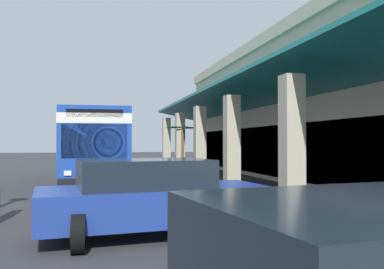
% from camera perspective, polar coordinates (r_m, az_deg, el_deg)
% --- Properties ---
extents(ground, '(120.00, 120.00, 0.00)m').
position_cam_1_polar(ground, '(19.86, 16.09, -6.27)').
color(ground, '#2D2D30').
extents(curb_strip, '(36.36, 0.50, 0.12)m').
position_cam_1_polar(curb_strip, '(18.37, -0.68, -6.54)').
color(curb_strip, '#9E998E').
rests_on(curb_strip, ground).
extents(plaza_building, '(30.60, 14.45, 7.22)m').
position_cam_1_polar(plaza_building, '(22.52, 24.02, 3.61)').
color(plaza_building, '#B2A88E').
rests_on(plaza_building, ground).
extents(transit_bus, '(11.28, 3.05, 3.34)m').
position_cam_1_polar(transit_bus, '(20.24, -12.81, -0.93)').
color(transit_bus, '#193D9E').
rests_on(transit_bus, ground).
extents(parked_sedan_blue, '(2.75, 4.57, 1.47)m').
position_cam_1_polar(parked_sedan_blue, '(8.12, -5.60, -8.51)').
color(parked_sedan_blue, navy).
rests_on(parked_sedan_blue, ground).
extents(potted_palm, '(1.69, 1.85, 2.84)m').
position_cam_1_polar(potted_palm, '(25.61, -1.35, -3.37)').
color(potted_palm, brown).
rests_on(potted_palm, ground).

